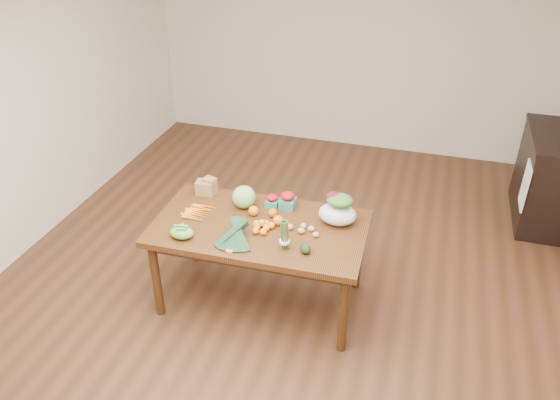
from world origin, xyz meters
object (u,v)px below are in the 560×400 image
(dining_table, at_px, (261,264))
(kale_bunch, at_px, (233,236))
(asparagus_bundle, at_px, (285,234))
(cabbage, at_px, (244,197))
(mandarin_cluster, at_px, (262,224))
(cabinet, at_px, (548,178))
(salad_bag, at_px, (338,211))
(paper_bag, at_px, (205,186))

(dining_table, xyz_separation_m, kale_bunch, (-0.10, -0.29, 0.45))
(kale_bunch, bearing_deg, asparagus_bundle, 7.43)
(dining_table, relative_size, cabbage, 8.74)
(dining_table, xyz_separation_m, mandarin_cluster, (0.04, -0.04, 0.42))
(cabbage, relative_size, asparagus_bundle, 0.75)
(cabinet, height_order, cabbage, cabinet)
(mandarin_cluster, bearing_deg, salad_bag, 25.05)
(dining_table, bearing_deg, asparagus_bundle, -42.53)
(paper_bag, xyz_separation_m, asparagus_bundle, (0.86, -0.56, 0.05))
(dining_table, height_order, cabbage, cabbage)
(dining_table, distance_m, salad_bag, 0.78)
(cabinet, relative_size, asparagus_bundle, 4.08)
(mandarin_cluster, bearing_deg, paper_bag, 149.40)
(salad_bag, bearing_deg, asparagus_bundle, -124.08)
(cabbage, xyz_separation_m, kale_bunch, (0.10, -0.51, -0.01))
(cabbage, distance_m, salad_bag, 0.77)
(dining_table, bearing_deg, cabbage, 131.51)
(dining_table, height_order, paper_bag, paper_bag)
(cabbage, xyz_separation_m, mandarin_cluster, (0.24, -0.26, -0.05))
(dining_table, relative_size, kale_bunch, 4.12)
(cabbage, distance_m, mandarin_cluster, 0.36)
(dining_table, distance_m, asparagus_bundle, 0.62)
(dining_table, height_order, asparagus_bundle, asparagus_bundle)
(paper_bag, relative_size, mandarin_cluster, 1.13)
(cabbage, relative_size, kale_bunch, 0.47)
(dining_table, bearing_deg, kale_bunch, -110.57)
(cabbage, bearing_deg, kale_bunch, -78.55)
(dining_table, relative_size, cabinet, 1.62)
(mandarin_cluster, height_order, asparagus_bundle, asparagus_bundle)
(paper_bag, bearing_deg, kale_bunch, -51.70)
(paper_bag, height_order, asparagus_bundle, asparagus_bundle)
(cabinet, bearing_deg, dining_table, -139.38)
(cabbage, bearing_deg, dining_table, -47.00)
(dining_table, distance_m, mandarin_cluster, 0.42)
(paper_bag, bearing_deg, salad_bag, -6.05)
(cabbage, relative_size, mandarin_cluster, 1.05)
(cabinet, relative_size, kale_bunch, 2.55)
(mandarin_cluster, relative_size, salad_bag, 0.61)
(dining_table, relative_size, paper_bag, 8.08)
(mandarin_cluster, height_order, salad_bag, salad_bag)
(asparagus_bundle, height_order, salad_bag, asparagus_bundle)
(paper_bag, height_order, mandarin_cluster, paper_bag)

